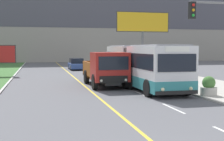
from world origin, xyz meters
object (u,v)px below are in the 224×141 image
Objects in this scene: billboard_large at (143,25)px; car_distant at (76,64)px; planter_round_near at (209,87)px; city_bus at (142,65)px; planter_round_third at (152,74)px; planter_round_second at (177,79)px; dump_truck at (107,70)px; traffic_light_mast at (218,35)px.

car_distant is at bearing 130.76° from billboard_large.
billboard_large is at bearing 84.29° from planter_round_near.
planter_round_third is (2.19, 3.63, -0.92)m from city_bus.
planter_round_near reaches higher than planter_round_second.
city_bus is 18.46m from car_distant.
dump_truck is 5.93× the size of planter_round_near.
traffic_light_mast is at bearing -97.87° from billboard_large.
traffic_light_mast is 4.86× the size of planter_round_near.
dump_truck reaches higher than car_distant.
car_distant is 3.92× the size of planter_round_near.
billboard_large reaches higher than planter_round_second.
city_bus is 1.80× the size of billboard_large.
city_bus is 11.10× the size of planter_round_second.
city_bus is 10.86× the size of planter_round_near.
traffic_light_mast is 11.70m from planter_round_third.
planter_round_second is (0.19, 4.52, -0.01)m from planter_round_near.
city_bus is at bearing 99.11° from traffic_light_mast.
planter_round_third is (4.72, 3.52, -0.65)m from dump_truck.
car_distant is 15.38m from planter_round_third.
planter_round_near is 4.52m from planter_round_second.
car_distant is (0.01, 18.16, -0.55)m from dump_truck.
car_distant is 26.36m from traffic_light_mast.
planter_round_third is (0.95, 11.31, -2.83)m from traffic_light_mast.
dump_truck reaches higher than planter_round_second.
planter_round_third is at bearing -72.18° from car_distant.
traffic_light_mast is at bearing -80.89° from city_bus.
planter_round_near is at bearing -95.71° from billboard_large.
billboard_large is (6.34, 10.82, 4.03)m from dump_truck.
traffic_light_mast is 7.46m from planter_round_second.
traffic_light_mast reaches higher than dump_truck.
planter_round_third is (0.01, 9.03, 0.02)m from planter_round_near.
dump_truck reaches higher than planter_round_third.
car_distant is 0.65× the size of billboard_large.
planter_round_second is at bearing -11.46° from dump_truck.
city_bus is 1.83× the size of dump_truck.
planter_round_second is at bearing -87.78° from planter_round_third.
planter_round_second is (4.89, -0.99, -0.68)m from dump_truck.
billboard_large is at bearing 59.65° from dump_truck.
traffic_light_mast is 0.80× the size of billboard_large.
planter_round_third is (-0.18, 4.52, 0.03)m from planter_round_second.
traffic_light_mast is (3.75, -25.95, 2.73)m from car_distant.
planter_round_third is (-1.62, -7.30, -4.68)m from billboard_large.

